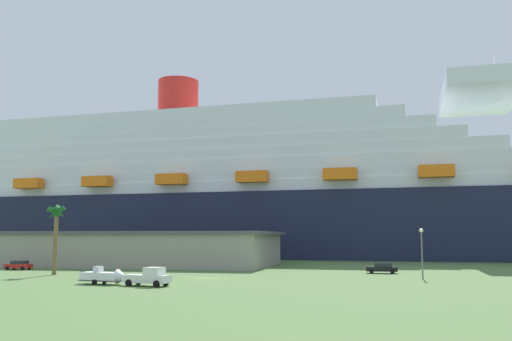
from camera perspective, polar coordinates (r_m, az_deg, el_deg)
name	(u,v)px	position (r m, az deg, el deg)	size (l,w,h in m)	color
ground_plane	(250,266)	(106.40, -0.62, -10.02)	(600.00, 600.00, 0.00)	#4C6B38
cruise_ship	(264,198)	(153.16, 0.85, -2.87)	(227.67, 50.08, 58.24)	#191E38
terminal_building	(138,248)	(113.59, -12.30, -7.96)	(56.71, 28.42, 6.72)	gray
pickup_truck	(149,277)	(65.95, -11.19, -10.90)	(5.87, 3.07, 2.20)	white
small_boat_on_trailer	(106,276)	(69.36, -15.45, -10.64)	(7.05, 2.91, 2.15)	#595960
palm_tree	(56,222)	(88.61, -20.20, -5.04)	(3.19, 3.04, 10.54)	brown
street_lamp	(422,245)	(78.62, 16.97, -7.50)	(0.56, 0.56, 6.87)	slate
parked_car_black_coupe	(382,268)	(88.77, 13.08, -9.92)	(4.81, 2.08, 1.58)	black
parked_car_white_van	(246,264)	(98.23, -1.00, -9.79)	(4.71, 2.45, 1.58)	white
parked_car_red_hatchback	(19,265)	(104.11, -23.60, -9.06)	(4.52, 2.12, 1.58)	red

